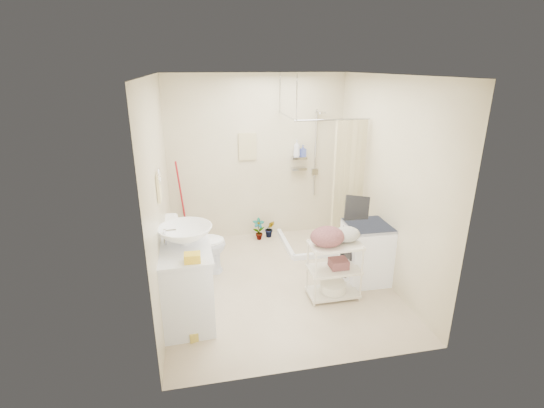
{
  "coord_description": "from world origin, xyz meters",
  "views": [
    {
      "loc": [
        -0.99,
        -4.45,
        2.71
      ],
      "look_at": [
        -0.03,
        0.25,
        1.01
      ],
      "focal_mm": 26.0,
      "sensor_mm": 36.0,
      "label": 1
    }
  ],
  "objects_px": {
    "toilet": "(196,245)",
    "laundry_rack": "(334,265)",
    "vanity": "(186,281)",
    "washing_machine": "(366,252)"
  },
  "relations": [
    {
      "from": "toilet",
      "to": "laundry_rack",
      "type": "distance_m",
      "value": 1.89
    },
    {
      "from": "vanity",
      "to": "toilet",
      "type": "distance_m",
      "value": 1.02
    },
    {
      "from": "washing_machine",
      "to": "laundry_rack",
      "type": "xyz_separation_m",
      "value": [
        -0.55,
        -0.31,
        0.03
      ]
    },
    {
      "from": "vanity",
      "to": "washing_machine",
      "type": "relative_size",
      "value": 1.28
    },
    {
      "from": "toilet",
      "to": "washing_machine",
      "type": "xyz_separation_m",
      "value": [
        2.18,
        -0.65,
        -0.02
      ]
    },
    {
      "from": "toilet",
      "to": "laundry_rack",
      "type": "height_order",
      "value": "laundry_rack"
    },
    {
      "from": "toilet",
      "to": "washing_machine",
      "type": "distance_m",
      "value": 2.27
    },
    {
      "from": "toilet",
      "to": "washing_machine",
      "type": "bearing_deg",
      "value": -105.89
    },
    {
      "from": "washing_machine",
      "to": "laundry_rack",
      "type": "bearing_deg",
      "value": -149.78
    },
    {
      "from": "vanity",
      "to": "washing_machine",
      "type": "distance_m",
      "value": 2.33
    }
  ]
}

